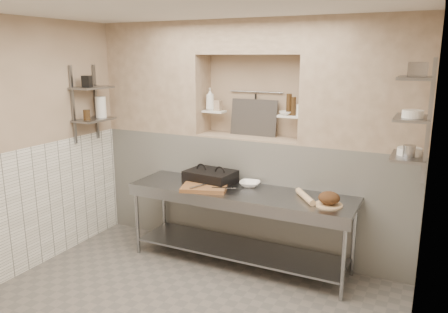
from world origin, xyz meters
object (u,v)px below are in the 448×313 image
Objects in this scene: panini_press at (210,177)px; rolling_pin at (305,197)px; cutting_board at (204,188)px; bread_loaf at (329,198)px; prep_table at (239,212)px; bottle_soap at (210,99)px; jug_left at (101,107)px; bowl_alcove at (285,113)px; mixing_bowl at (250,184)px.

panini_press reaches higher than rolling_pin.
bread_loaf is (1.40, 0.08, 0.06)m from cutting_board.
panini_press is at bearing 172.87° from bread_loaf.
prep_table is 4.37× the size of panini_press.
prep_table is 5.17× the size of cutting_board.
bottle_soap reaches higher than rolling_pin.
jug_left reaches higher than bread_loaf.
bowl_alcove is at bearing 1.30° from bottle_soap.
panini_press is 2.49× the size of mixing_bowl.
bread_loaf reaches higher than rolling_pin.
rolling_pin reaches higher than cutting_board.
cutting_board is 1.18m from bottle_soap.
rolling_pin is (0.75, 0.02, 0.29)m from prep_table.
bread_loaf reaches higher than cutting_board.
jug_left is at bearing -174.22° from mixing_bowl.
prep_table is 0.56m from panini_press.
bowl_alcove is 0.55× the size of jug_left.
cutting_board is 1.78m from jug_left.
bottle_soap is 1.41m from jug_left.
bowl_alcove is 2.35m from jug_left.
bread_loaf reaches higher than mixing_bowl.
bread_loaf is 0.82× the size of jug_left.
cutting_board is 3.42× the size of bowl_alcove.
bowl_alcove is (0.98, 0.02, -0.12)m from bottle_soap.
cutting_board is at bearing -176.74° from bread_loaf.
panini_press is at bearing -170.21° from mixing_bowl.
rolling_pin is at bearing -20.10° from bottle_soap.
mixing_bowl is 0.85× the size of bottle_soap.
prep_table is 1.47m from bottle_soap.
panini_press is 0.99m from bottle_soap.
bowl_alcove is at bearing 138.32° from bread_loaf.
rolling_pin is 2.00× the size of bread_loaf.
prep_table is at bearing -10.43° from panini_press.
bottle_soap is 1.06× the size of jug_left.
panini_press is 1.19m from rolling_pin.
bottle_soap reaches higher than jug_left.
mixing_bowl is at bearing 164.94° from bread_loaf.
panini_press is at bearing 164.02° from prep_table.
jug_left reaches higher than panini_press.
cutting_board is (0.06, -0.26, -0.05)m from panini_press.
bottle_soap is at bearing 154.63° from mixing_bowl.
jug_left is at bearing -169.94° from panini_press.
jug_left is (-1.57, 0.14, 0.82)m from cutting_board.
mixing_bowl is (0.04, 0.21, 0.29)m from prep_table.
cutting_board is at bearing -71.92° from panini_press.
mixing_bowl is at bearing 165.36° from rolling_pin.
panini_press is 2.74× the size of bread_loaf.
mixing_bowl is 2.16m from jug_left.
mixing_bowl is 1.20m from bottle_soap.
jug_left is (-1.52, -0.12, 0.77)m from panini_press.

